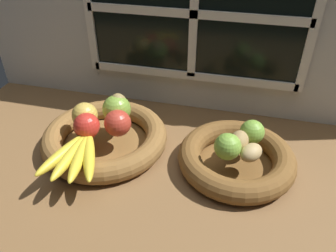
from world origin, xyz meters
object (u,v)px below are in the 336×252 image
Objects in this scene: apple_green_back at (117,109)px; banana_bunch_front at (77,154)px; apple_red_front at (87,126)px; lime_near at (228,147)px; apple_golden_left at (85,115)px; lime_far at (252,132)px; potato_small at (251,153)px; fruit_bowl_left at (105,138)px; pear_brown at (118,107)px; fruit_bowl_right at (236,158)px; apple_red_right at (118,123)px; potato_large at (239,141)px.

apple_green_back is 0.40× the size of banana_bunch_front.
apple_red_front is 9.04cm from banana_bunch_front.
lime_near is at bearing 0.70° from apple_red_front.
apple_red_front is at bearing -59.27° from apple_golden_left.
potato_small is at bearing -88.51° from lime_far.
potato_small is at bearing -4.55° from fruit_bowl_left.
pear_brown reaches higher than apple_red_front.
pear_brown is at bearing 77.87° from banana_bunch_front.
fruit_bowl_left is at bearing -174.47° from lime_far.
apple_red_front is at bearing -178.49° from potato_small.
banana_bunch_front is at bearing -166.41° from potato_small.
banana_bunch_front is (-3.94, -18.32, -2.70)cm from pear_brown.
fruit_bowl_left is at bearing -180.00° from fruit_bowl_right.
banana_bunch_front is at bearing -118.10° from apple_red_right.
fruit_bowl_left is 34.50cm from lime_near.
apple_golden_left reaches higher than lime_far.
potato_large is 4.84cm from lime_far.
lime_near is at bearing -123.69° from fruit_bowl_right.
apple_red_right is at bearing 176.99° from potato_small.
banana_bunch_front is at bearing -160.95° from potato_large.
apple_golden_left is 1.12× the size of potato_large.
lime_far is at bearing 5.53° from fruit_bowl_left.
lime_near reaches higher than fruit_bowl_right.
pear_brown is at bearing 177.56° from lime_far.
apple_golden_left is 13.83cm from banana_bunch_front.
banana_bunch_front reaches higher than fruit_bowl_left.
apple_green_back reaches higher than lime_far.
pear_brown is (7.76, 5.18, 0.62)cm from apple_golden_left.
apple_red_right is at bearing -15.18° from fruit_bowl_left.
apple_red_right is 1.13× the size of potato_small.
banana_bunch_front is 3.18× the size of potato_large.
fruit_bowl_left is 8.22cm from apple_red_front.
potato_small is at bearing -3.01° from apple_red_right.
potato_large is (36.21, 0.00, 5.65)cm from fruit_bowl_left.
apple_red_front is at bearing -179.30° from lime_near.
pear_brown is 34.09cm from potato_large.
potato_large is at bearing 135.00° from potato_small.
banana_bunch_front is at bearing -160.95° from fruit_bowl_right.
apple_green_back is (7.60, 4.24, 0.46)cm from apple_golden_left.
apple_green_back is at bearing 113.12° from apple_red_right.
apple_green_back is (-33.79, 4.40, 7.08)cm from fruit_bowl_right.
pear_brown is at bearing 163.62° from lime_near.
potato_small is (39.34, -3.13, 5.18)cm from fruit_bowl_left.
fruit_bowl_right is 39.55cm from apple_red_front.
potato_small is (34.47, -1.81, -1.52)cm from apple_red_right.
banana_bunch_front is at bearing -165.33° from lime_near.
apple_green_back reaches higher than apple_red_front.
banana_bunch_front is (-1.35, -12.97, 4.55)cm from fruit_bowl_left.
apple_red_right is at bearing 175.09° from lime_near.
pear_brown reaches higher than fruit_bowl_left.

